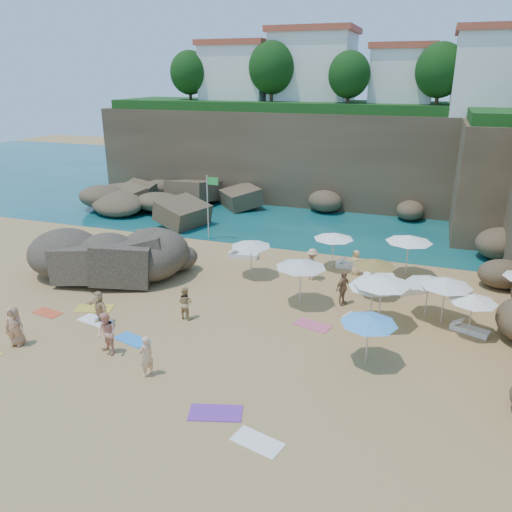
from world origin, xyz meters
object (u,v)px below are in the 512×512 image
(parasol_2, at_px, (334,236))
(person_stand_5, at_px, (140,244))
(flag_pole, at_px, (209,199))
(person_stand_3, at_px, (343,288))
(person_stand_2, at_px, (312,264))
(person_stand_6, at_px, (146,356))
(person_stand_4, at_px, (356,262))
(rock_outcrop, at_px, (122,273))
(parasol_0, at_px, (251,243))
(lounger_0, at_px, (243,255))
(person_stand_1, at_px, (185,303))
(parasol_1, at_px, (409,239))

(parasol_2, distance_m, person_stand_5, 12.18)
(flag_pole, bearing_deg, person_stand_3, -35.02)
(person_stand_2, xyz_separation_m, person_stand_6, (-3.76, -11.62, -0.07))
(person_stand_4, bearing_deg, rock_outcrop, -118.31)
(parasol_0, xyz_separation_m, person_stand_6, (-0.31, -10.94, -1.15))
(rock_outcrop, distance_m, person_stand_3, 13.12)
(rock_outcrop, xyz_separation_m, person_stand_5, (-0.30, 2.56, 0.95))
(rock_outcrop, bearing_deg, flag_pole, 73.24)
(parasol_0, xyz_separation_m, lounger_0, (-1.54, 2.72, -1.85))
(person_stand_3, height_order, person_stand_6, person_stand_3)
(rock_outcrop, xyz_separation_m, person_stand_6, (7.09, -8.86, 0.85))
(rock_outcrop, xyz_separation_m, person_stand_3, (13.09, 0.07, 0.91))
(flag_pole, distance_m, person_stand_5, 6.02)
(lounger_0, bearing_deg, person_stand_1, -95.92)
(lounger_0, bearing_deg, rock_outcrop, -149.26)
(flag_pole, relative_size, person_stand_5, 2.39)
(parasol_0, relative_size, person_stand_1, 1.42)
(lounger_0, xyz_separation_m, person_stand_4, (7.21, -0.42, 0.59))
(rock_outcrop, relative_size, person_stand_1, 4.22)
(person_stand_5, bearing_deg, rock_outcrop, -71.41)
(parasol_1, height_order, person_stand_5, parasol_1)
(lounger_0, bearing_deg, person_stand_4, -11.88)
(person_stand_4, relative_size, person_stand_6, 0.87)
(parasol_1, height_order, lounger_0, parasol_1)
(flag_pole, relative_size, parasol_0, 1.98)
(person_stand_4, height_order, person_stand_6, person_stand_6)
(lounger_0, relative_size, person_stand_6, 1.13)
(flag_pole, distance_m, person_stand_2, 10.04)
(rock_outcrop, bearing_deg, person_stand_3, 0.30)
(person_stand_5, bearing_deg, parasol_0, 8.30)
(person_stand_3, distance_m, person_stand_6, 10.76)
(parasol_1, xyz_separation_m, person_stand_5, (-16.19, -2.54, -1.33))
(person_stand_5, distance_m, person_stand_6, 13.61)
(parasol_2, xyz_separation_m, person_stand_3, (1.48, -4.80, -1.15))
(parasol_2, xyz_separation_m, person_stand_2, (-0.76, -2.11, -1.14))
(flag_pole, height_order, person_stand_5, flag_pole)
(rock_outcrop, bearing_deg, person_stand_1, -32.56)
(person_stand_3, bearing_deg, parasol_1, -2.00)
(person_stand_3, xyz_separation_m, person_stand_5, (-13.39, 2.49, 0.05))
(parasol_2, bearing_deg, person_stand_5, -169.06)
(person_stand_1, bearing_deg, rock_outcrop, -22.78)
(person_stand_4, bearing_deg, person_stand_5, -129.10)
(person_stand_3, bearing_deg, rock_outcrop, 117.35)
(flag_pole, relative_size, person_stand_1, 2.80)
(flag_pole, bearing_deg, lounger_0, -38.45)
(flag_pole, bearing_deg, person_stand_1, -71.15)
(person_stand_5, height_order, person_stand_6, person_stand_5)
(person_stand_4, bearing_deg, person_stand_3, -46.67)
(parasol_1, distance_m, person_stand_6, 16.56)
(rock_outcrop, relative_size, person_stand_4, 4.64)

